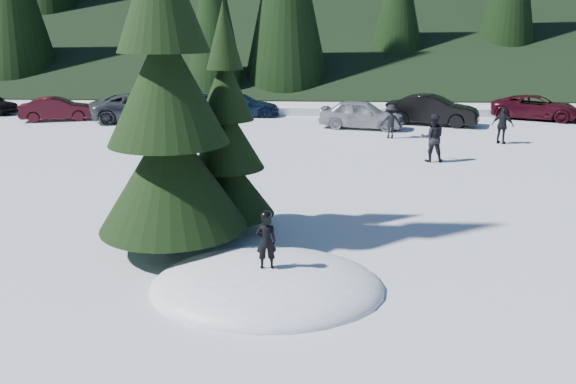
{
  "coord_description": "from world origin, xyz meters",
  "views": [
    {
      "loc": [
        0.89,
        -9.72,
        4.73
      ],
      "look_at": [
        0.26,
        2.75,
        1.1
      ],
      "focal_mm": 35.0,
      "sensor_mm": 36.0,
      "label": 1
    }
  ],
  "objects_px": {
    "spruce_short": "(227,145)",
    "adult_2": "(391,122)",
    "spruce_tall": "(167,100)",
    "car_2": "(140,107)",
    "car_6": "(536,107)",
    "adult_1": "(503,125)",
    "adult_0": "(433,138)",
    "child_skier": "(266,241)",
    "car_5": "(432,110)",
    "car_1": "(58,109)",
    "car_3": "(241,105)",
    "car_4": "(362,114)"
  },
  "relations": [
    {
      "from": "adult_1",
      "to": "car_1",
      "type": "height_order",
      "value": "adult_1"
    },
    {
      "from": "car_4",
      "to": "car_5",
      "type": "xyz_separation_m",
      "value": [
        3.69,
        1.32,
        0.05
      ]
    },
    {
      "from": "car_3",
      "to": "car_5",
      "type": "bearing_deg",
      "value": -105.58
    },
    {
      "from": "spruce_tall",
      "to": "adult_2",
      "type": "xyz_separation_m",
      "value": [
        6.43,
        13.68,
        -2.56
      ]
    },
    {
      "from": "adult_0",
      "to": "adult_2",
      "type": "height_order",
      "value": "adult_0"
    },
    {
      "from": "adult_2",
      "to": "spruce_short",
      "type": "bearing_deg",
      "value": 60.85
    },
    {
      "from": "child_skier",
      "to": "car_6",
      "type": "bearing_deg",
      "value": -130.12
    },
    {
      "from": "child_skier",
      "to": "car_4",
      "type": "height_order",
      "value": "child_skier"
    },
    {
      "from": "adult_1",
      "to": "car_3",
      "type": "xyz_separation_m",
      "value": [
        -12.18,
        7.31,
        -0.17
      ]
    },
    {
      "from": "car_2",
      "to": "car_6",
      "type": "height_order",
      "value": "car_2"
    },
    {
      "from": "adult_2",
      "to": "car_4",
      "type": "relative_size",
      "value": 0.36
    },
    {
      "from": "spruce_tall",
      "to": "adult_0",
      "type": "bearing_deg",
      "value": 50.92
    },
    {
      "from": "spruce_tall",
      "to": "adult_0",
      "type": "height_order",
      "value": "spruce_tall"
    },
    {
      "from": "car_2",
      "to": "car_5",
      "type": "relative_size",
      "value": 1.14
    },
    {
      "from": "child_skier",
      "to": "car_3",
      "type": "relative_size",
      "value": 0.24
    },
    {
      "from": "spruce_short",
      "to": "car_5",
      "type": "relative_size",
      "value": 1.17
    },
    {
      "from": "child_skier",
      "to": "car_1",
      "type": "bearing_deg",
      "value": -66.24
    },
    {
      "from": "car_6",
      "to": "adult_0",
      "type": "bearing_deg",
      "value": 168.77
    },
    {
      "from": "adult_2",
      "to": "adult_0",
      "type": "bearing_deg",
      "value": 96.46
    },
    {
      "from": "spruce_short",
      "to": "adult_2",
      "type": "bearing_deg",
      "value": 66.16
    },
    {
      "from": "car_5",
      "to": "adult_0",
      "type": "bearing_deg",
      "value": -171.4
    },
    {
      "from": "car_3",
      "to": "car_4",
      "type": "bearing_deg",
      "value": -122.25
    },
    {
      "from": "child_skier",
      "to": "car_3",
      "type": "distance_m",
      "value": 22.17
    },
    {
      "from": "adult_1",
      "to": "car_6",
      "type": "relative_size",
      "value": 0.34
    },
    {
      "from": "adult_0",
      "to": "car_3",
      "type": "xyz_separation_m",
      "value": [
        -8.53,
        10.87,
        -0.26
      ]
    },
    {
      "from": "car_5",
      "to": "car_6",
      "type": "height_order",
      "value": "car_5"
    },
    {
      "from": "child_skier",
      "to": "car_6",
      "type": "relative_size",
      "value": 0.22
    },
    {
      "from": "spruce_short",
      "to": "adult_0",
      "type": "bearing_deg",
      "value": 50.31
    },
    {
      "from": "spruce_short",
      "to": "car_5",
      "type": "bearing_deg",
      "value": 63.57
    },
    {
      "from": "car_4",
      "to": "car_6",
      "type": "relative_size",
      "value": 0.89
    },
    {
      "from": "car_2",
      "to": "car_6",
      "type": "distance_m",
      "value": 21.43
    },
    {
      "from": "adult_0",
      "to": "car_5",
      "type": "distance_m",
      "value": 8.6
    },
    {
      "from": "adult_2",
      "to": "car_2",
      "type": "relative_size",
      "value": 0.29
    },
    {
      "from": "child_skier",
      "to": "car_1",
      "type": "distance_m",
      "value": 23.76
    },
    {
      "from": "child_skier",
      "to": "adult_0",
      "type": "distance_m",
      "value": 12.2
    },
    {
      "from": "car_1",
      "to": "adult_0",
      "type": "bearing_deg",
      "value": -133.9
    },
    {
      "from": "child_skier",
      "to": "car_5",
      "type": "relative_size",
      "value": 0.23
    },
    {
      "from": "spruce_tall",
      "to": "car_4",
      "type": "xyz_separation_m",
      "value": [
        5.33,
        16.21,
        -2.61
      ]
    },
    {
      "from": "car_2",
      "to": "spruce_tall",
      "type": "bearing_deg",
      "value": 175.61
    },
    {
      "from": "car_2",
      "to": "car_3",
      "type": "distance_m",
      "value": 5.5
    },
    {
      "from": "car_3",
      "to": "car_5",
      "type": "relative_size",
      "value": 0.93
    },
    {
      "from": "spruce_short",
      "to": "car_4",
      "type": "distance_m",
      "value": 15.49
    },
    {
      "from": "car_1",
      "to": "car_3",
      "type": "distance_m",
      "value": 9.85
    },
    {
      "from": "spruce_tall",
      "to": "car_5",
      "type": "height_order",
      "value": "spruce_tall"
    },
    {
      "from": "spruce_short",
      "to": "child_skier",
      "type": "relative_size",
      "value": 5.18
    },
    {
      "from": "spruce_short",
      "to": "adult_1",
      "type": "bearing_deg",
      "value": 48.25
    },
    {
      "from": "adult_0",
      "to": "spruce_short",
      "type": "bearing_deg",
      "value": 53.44
    },
    {
      "from": "spruce_short",
      "to": "car_3",
      "type": "bearing_deg",
      "value": 96.59
    },
    {
      "from": "car_1",
      "to": "car_2",
      "type": "distance_m",
      "value": 4.45
    },
    {
      "from": "spruce_tall",
      "to": "car_2",
      "type": "xyz_separation_m",
      "value": [
        -6.34,
        18.16,
        -2.59
      ]
    }
  ]
}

